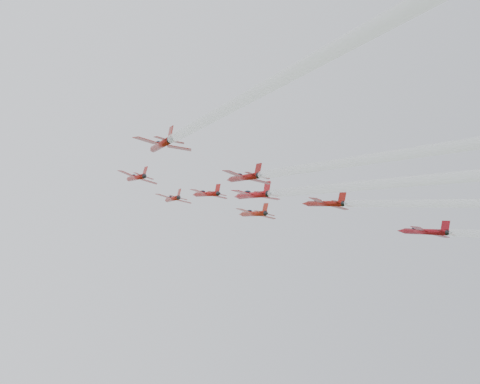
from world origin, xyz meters
TOP-DOWN VIEW (x-y plane):
  - jet_lead at (-3.08, 28.12)m, footprint 8.94×11.82m
  - jet_row2_left at (-17.21, 14.67)m, footprint 8.75×11.57m
  - jet_row2_center at (-3.47, 9.80)m, footprint 8.55×11.31m
  - jet_row2_right at (11.95, 16.62)m, footprint 9.97×13.18m
  - jet_center at (-0.09, -47.66)m, footprint 10.25×101.11m
  - jet_rear_farleft at (-25.64, -58.41)m, footprint 9.15×90.24m
  - jet_rear_left at (-8.86, -53.63)m, footprint 8.95×88.29m

SIDE VIEW (x-z plane):
  - jet_rear_farleft at x=-25.64m, z-range 97.26..140.36m
  - jet_rear_left at x=-8.86m, z-range 99.96..142.13m
  - jet_center at x=-0.09m, z-range 99.69..147.98m
  - jet_row2_center at x=-3.47m, z-range 147.81..153.80m
  - jet_row2_left at x=-17.21m, z-range 150.02..156.15m
  - jet_row2_right at x=11.95m, z-range 150.51..157.50m
  - jet_lead at x=-3.08m, z-range 156.25..162.51m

